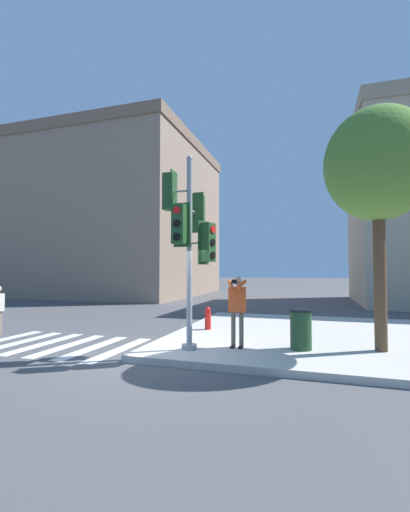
# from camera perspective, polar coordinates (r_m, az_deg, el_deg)

# --- Properties ---
(ground_plane) EXTENTS (160.00, 160.00, 0.00)m
(ground_plane) POSITION_cam_1_polar(r_m,az_deg,el_deg) (8.31, -8.81, -16.58)
(ground_plane) COLOR #4C4C4F
(sidewalk_corner) EXTENTS (8.00, 8.00, 0.16)m
(sidewalk_corner) POSITION_cam_1_polar(r_m,az_deg,el_deg) (10.90, 17.36, -12.62)
(sidewalk_corner) COLOR #BCB7AD
(sidewalk_corner) RESTS_ON ground_plane
(crosswalk_stripes) EXTENTS (4.31, 2.86, 0.01)m
(crosswalk_stripes) POSITION_cam_1_polar(r_m,az_deg,el_deg) (10.50, -23.51, -13.36)
(crosswalk_stripes) COLOR silver
(crosswalk_stripes) RESTS_ON ground_plane
(traffic_signal_pole) EXTENTS (1.37, 1.38, 4.67)m
(traffic_signal_pole) POSITION_cam_1_polar(r_m,az_deg,el_deg) (8.24, -2.72, 4.61)
(traffic_signal_pole) COLOR #939399
(traffic_signal_pole) RESTS_ON sidewalk_corner
(person_photographer) EXTENTS (0.50, 0.53, 1.74)m
(person_photographer) POSITION_cam_1_polar(r_m,az_deg,el_deg) (8.49, 5.37, -8.01)
(person_photographer) COLOR black
(person_photographer) RESTS_ON sidewalk_corner
(street_tree) EXTENTS (2.46, 2.46, 5.77)m
(street_tree) POSITION_cam_1_polar(r_m,az_deg,el_deg) (9.37, 26.83, 13.28)
(street_tree) COLOR brown
(street_tree) RESTS_ON sidewalk_corner
(fire_hydrant) EXTENTS (0.20, 0.26, 0.72)m
(fire_hydrant) POSITION_cam_1_polar(r_m,az_deg,el_deg) (11.04, 0.49, -10.32)
(fire_hydrant) COLOR red
(fire_hydrant) RESTS_ON sidewalk_corner
(trash_bin) EXTENTS (0.52, 0.52, 0.93)m
(trash_bin) POSITION_cam_1_polar(r_m,az_deg,el_deg) (8.64, 15.68, -11.72)
(trash_bin) COLOR #234728
(trash_bin) RESTS_ON sidewalk_corner
(building_left) EXTENTS (13.06, 13.80, 12.43)m
(building_left) POSITION_cam_1_polar(r_m,az_deg,el_deg) (29.90, -13.21, 5.82)
(building_left) COLOR gray
(building_left) RESTS_ON ground_plane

